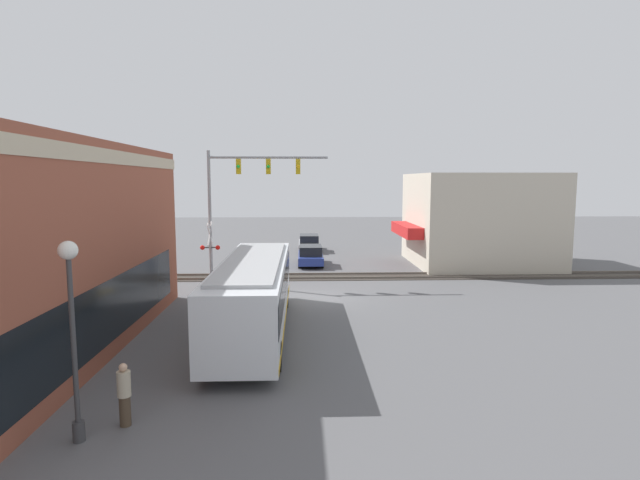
% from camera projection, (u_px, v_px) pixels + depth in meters
% --- Properties ---
extents(ground_plane, '(120.00, 120.00, 0.00)m').
position_uv_depth(ground_plane, '(318.00, 299.00, 26.37)').
color(ground_plane, '#565659').
extents(shop_building, '(8.97, 10.77, 6.74)m').
position_uv_depth(shop_building, '(478.00, 219.00, 37.05)').
color(shop_building, beige).
rests_on(shop_building, ground).
extents(city_bus, '(12.20, 2.59, 3.06)m').
position_uv_depth(city_bus, '(254.00, 292.00, 20.34)').
color(city_bus, silver).
rests_on(city_bus, ground).
extents(traffic_signal_gantry, '(0.42, 7.21, 8.00)m').
position_uv_depth(traffic_signal_gantry, '(243.00, 186.00, 29.91)').
color(traffic_signal_gantry, gray).
rests_on(traffic_signal_gantry, ground).
extents(crossing_signal, '(1.41, 1.18, 3.81)m').
position_uv_depth(crossing_signal, '(210.00, 248.00, 29.37)').
color(crossing_signal, gray).
rests_on(crossing_signal, ground).
extents(streetlamp, '(0.44, 0.44, 4.84)m').
position_uv_depth(streetlamp, '(72.00, 324.00, 11.59)').
color(streetlamp, '#38383A').
rests_on(streetlamp, ground).
extents(rail_track_near, '(2.60, 60.00, 0.15)m').
position_uv_depth(rail_track_near, '(315.00, 277.00, 32.33)').
color(rail_track_near, '#332D28').
rests_on(rail_track_near, ground).
extents(parked_car_blue, '(4.32, 1.82, 1.48)m').
position_uv_depth(parked_car_blue, '(311.00, 256.00, 36.78)').
color(parked_car_blue, navy).
rests_on(parked_car_blue, ground).
extents(parked_car_silver, '(4.49, 1.82, 1.47)m').
position_uv_depth(parked_car_silver, '(309.00, 243.00, 44.33)').
color(parked_car_silver, '#B7B7BC').
rests_on(parked_car_silver, ground).
extents(pedestrian_at_crossing, '(0.34, 0.34, 1.70)m').
position_uv_depth(pedestrian_at_crossing, '(230.00, 270.00, 29.86)').
color(pedestrian_at_crossing, '#473828').
rests_on(pedestrian_at_crossing, ground).
extents(pedestrian_by_lamp, '(0.34, 0.34, 1.64)m').
position_uv_depth(pedestrian_by_lamp, '(124.00, 394.00, 12.60)').
color(pedestrian_by_lamp, '#473828').
rests_on(pedestrian_by_lamp, ground).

